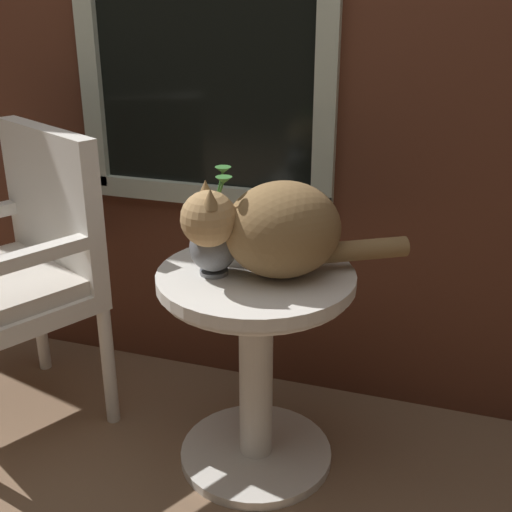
{
  "coord_description": "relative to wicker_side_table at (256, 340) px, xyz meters",
  "views": [
    {
      "loc": [
        0.7,
        -1.33,
        1.38
      ],
      "look_at": [
        0.18,
        0.28,
        0.69
      ],
      "focal_mm": 46.43,
      "sensor_mm": 36.0,
      "label": 1
    }
  ],
  "objects": [
    {
      "name": "wicker_side_table",
      "position": [
        0.0,
        0.0,
        0.0
      ],
      "size": [
        0.56,
        0.56,
        0.64
      ],
      "color": "silver",
      "rests_on": "ground_plane"
    },
    {
      "name": "ground_plane",
      "position": [
        -0.18,
        -0.28,
        -0.42
      ],
      "size": [
        6.0,
        6.0,
        0.0
      ],
      "primitive_type": "plane",
      "color": "#7F6047"
    },
    {
      "name": "wicker_chair",
      "position": [
        -0.8,
        0.01,
        0.13
      ],
      "size": [
        0.68,
        0.67,
        0.97
      ],
      "color": "silver",
      "rests_on": "ground_plane"
    },
    {
      "name": "back_wall",
      "position": [
        -0.19,
        0.47,
        0.88
      ],
      "size": [
        4.0,
        0.07,
        2.6
      ],
      "color": "#562D1E",
      "rests_on": "ground_plane"
    },
    {
      "name": "cat",
      "position": [
        0.06,
        0.0,
        0.35
      ],
      "size": [
        0.58,
        0.41,
        0.27
      ],
      "color": "olive",
      "rests_on": "wicker_side_table"
    },
    {
      "name": "pewter_vase_with_ivy",
      "position": [
        -0.11,
        -0.04,
        0.31
      ],
      "size": [
        0.13,
        0.13,
        0.3
      ],
      "color": "slate",
      "rests_on": "wicker_side_table"
    }
  ]
}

